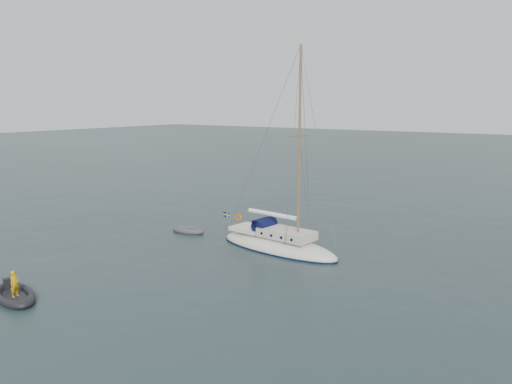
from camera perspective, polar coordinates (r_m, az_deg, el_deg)
The scene contains 4 objects.
ground at distance 31.95m, azimuth 3.10°, elevation -7.95°, with size 300.00×300.00×0.00m, color black.
sailboat at distance 34.19m, azimuth 2.54°, elevation -4.86°, with size 9.92×2.97×14.12m.
dinghy at distance 39.21m, azimuth -7.76°, elevation -4.33°, with size 2.85×1.29×0.41m.
rib at distance 28.90m, azimuth -25.89°, elevation -10.47°, with size 3.85×1.75×1.57m.
Camera 1 is at (15.60, -26.06, 9.91)m, focal length 35.00 mm.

